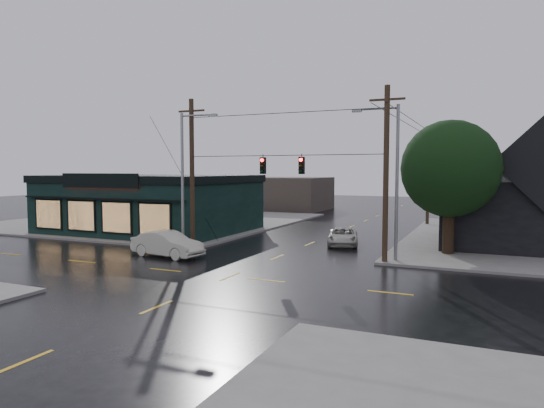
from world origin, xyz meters
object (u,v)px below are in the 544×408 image
at_px(utility_pole_nw, 193,249).
at_px(sedan_cream, 167,244).
at_px(corner_tree, 450,169).
at_px(utility_pole_ne, 384,264).
at_px(suv_silver, 343,236).

relative_size(utility_pole_nw, sedan_cream, 2.11).
xyz_separation_m(corner_tree, sedan_cream, (-15.95, -7.51, -4.66)).
bearing_deg(utility_pole_ne, suv_silver, 124.98).
distance_m(sedan_cream, suv_silver, 12.52).
height_order(corner_tree, suv_silver, corner_tree).
bearing_deg(corner_tree, suv_silver, 168.38).
bearing_deg(utility_pole_nw, corner_tree, 15.30).
bearing_deg(suv_silver, sedan_cream, -148.95).
distance_m(utility_pole_ne, sedan_cream, 13.23).
relative_size(corner_tree, utility_pole_nw, 0.82).
distance_m(utility_pole_nw, suv_silver, 10.67).
bearing_deg(suv_silver, utility_pole_ne, -69.92).
bearing_deg(suv_silver, corner_tree, -26.52).
xyz_separation_m(corner_tree, suv_silver, (-7.24, 1.49, -4.83)).
distance_m(utility_pole_nw, sedan_cream, 3.21).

